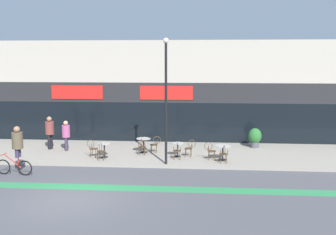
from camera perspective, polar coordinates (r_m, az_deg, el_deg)
ground_plane at (r=15.13m, az=-14.11°, el=-11.58°), size 120.00×120.00×0.00m
sidewalk_slab at (r=21.82m, az=-8.05°, el=-5.03°), size 40.00×5.50×0.12m
storefront_facade at (r=25.92m, az=-5.93°, el=3.96°), size 40.00×4.06×6.24m
bike_lane_stripe at (r=16.50m, az=-12.41°, el=-9.80°), size 36.00×0.70×0.01m
bistro_table_0 at (r=20.45m, az=-9.23°, el=-4.31°), size 0.65×0.65×0.73m
bistro_table_1 at (r=21.25m, az=-3.55°, el=-3.61°), size 0.79×0.79×0.78m
bistro_table_2 at (r=20.35m, az=1.42°, el=-4.29°), size 0.62×0.62×0.72m
bistro_table_3 at (r=19.84m, az=7.96°, el=-4.63°), size 0.79×0.79×0.74m
cafe_chair_0_near at (r=19.86m, az=-9.68°, el=-4.70°), size 0.43×0.59×0.90m
cafe_chair_0_side at (r=20.61m, az=-10.92°, el=-4.25°), size 0.59×0.43×0.90m
cafe_chair_1_near at (r=20.65m, az=-3.80°, el=-4.09°), size 0.42×0.58×0.90m
cafe_chair_1_side at (r=21.18m, az=-1.87°, el=-3.76°), size 0.58×0.42×0.90m
cafe_chair_2_near at (r=19.73m, az=1.34°, el=-4.66°), size 0.43×0.59×0.90m
cafe_chair_2_side at (r=20.32m, az=3.19°, el=-4.29°), size 0.59×0.43×0.90m
cafe_chair_3_near at (r=19.23m, az=8.10°, el=-5.10°), size 0.45×0.60×0.90m
cafe_chair_3_side at (r=19.82m, az=6.15°, el=-4.65°), size 0.59×0.44×0.90m
planter_pot at (r=22.92m, az=12.49°, el=-2.80°), size 0.75×0.75×1.12m
lamp_post at (r=18.45m, az=-0.30°, el=3.50°), size 0.26×0.26×5.98m
cyclist_1 at (r=18.62m, az=-21.11°, el=-3.91°), size 1.73×0.57×2.21m
pedestrian_near_end at (r=22.89m, az=-16.80°, el=-1.72°), size 0.59×0.59×1.84m
pedestrian_far_end at (r=22.28m, az=-14.58°, el=-2.18°), size 0.47×0.47×1.66m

